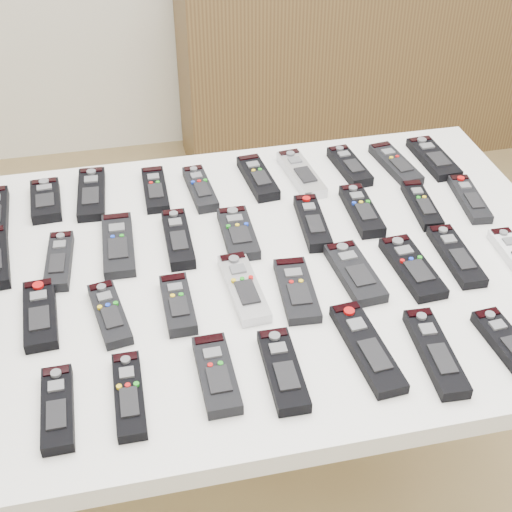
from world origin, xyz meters
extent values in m
plane|color=olive|center=(0.00, 0.00, 0.00)|extent=(4.00, 4.00, 0.00)
cube|color=white|center=(-0.11, 0.06, 0.76)|extent=(1.25, 0.88, 0.04)
cylinder|color=beige|center=(-0.67, 0.44, 0.37)|extent=(0.04, 0.04, 0.74)
cylinder|color=beige|center=(0.46, 0.44, 0.37)|extent=(0.04, 0.04, 0.74)
cube|color=#4C341E|center=(0.77, 1.78, 0.41)|extent=(1.63, 0.41, 0.81)
cube|color=black|center=(-0.50, 0.36, 0.79)|extent=(0.07, 0.15, 0.02)
cube|color=black|center=(-0.41, 0.37, 0.79)|extent=(0.07, 0.19, 0.02)
cube|color=black|center=(-0.27, 0.35, 0.79)|extent=(0.05, 0.17, 0.02)
cube|color=black|center=(-0.17, 0.33, 0.79)|extent=(0.06, 0.17, 0.02)
cube|color=black|center=(-0.04, 0.35, 0.79)|extent=(0.07, 0.17, 0.02)
cube|color=#B7B7BC|center=(0.06, 0.34, 0.79)|extent=(0.07, 0.19, 0.02)
cube|color=black|center=(0.18, 0.35, 0.79)|extent=(0.06, 0.16, 0.02)
cube|color=black|center=(0.29, 0.34, 0.79)|extent=(0.07, 0.18, 0.02)
cube|color=black|center=(0.38, 0.35, 0.79)|extent=(0.07, 0.18, 0.02)
cube|color=black|center=(-0.48, 0.14, 0.79)|extent=(0.06, 0.17, 0.02)
cube|color=black|center=(-0.36, 0.17, 0.79)|extent=(0.06, 0.19, 0.02)
cube|color=black|center=(-0.24, 0.16, 0.79)|extent=(0.05, 0.18, 0.02)
cube|color=black|center=(-0.12, 0.15, 0.79)|extent=(0.06, 0.16, 0.02)
cube|color=black|center=(0.03, 0.16, 0.79)|extent=(0.06, 0.18, 0.02)
cube|color=black|center=(0.15, 0.18, 0.79)|extent=(0.05, 0.17, 0.02)
cube|color=black|center=(0.28, 0.17, 0.79)|extent=(0.06, 0.17, 0.02)
cube|color=black|center=(0.39, 0.17, 0.79)|extent=(0.06, 0.17, 0.02)
cube|color=black|center=(-0.51, -0.01, 0.79)|extent=(0.06, 0.17, 0.02)
cube|color=black|center=(-0.39, -0.03, 0.79)|extent=(0.07, 0.17, 0.02)
cube|color=black|center=(-0.27, -0.03, 0.79)|extent=(0.05, 0.15, 0.02)
cube|color=#B7B7BC|center=(-0.15, -0.01, 0.79)|extent=(0.07, 0.19, 0.02)
cube|color=black|center=(-0.05, -0.04, 0.79)|extent=(0.07, 0.17, 0.02)
cube|color=black|center=(0.07, -0.02, 0.79)|extent=(0.07, 0.17, 0.02)
cube|color=black|center=(0.18, -0.02, 0.79)|extent=(0.07, 0.18, 0.02)
cube|color=black|center=(0.28, -0.01, 0.79)|extent=(0.05, 0.18, 0.02)
cube|color=black|center=(-0.48, -0.23, 0.79)|extent=(0.05, 0.16, 0.02)
cube|color=black|center=(-0.37, -0.23, 0.79)|extent=(0.05, 0.17, 0.02)
cube|color=black|center=(-0.23, -0.21, 0.79)|extent=(0.06, 0.16, 0.02)
cube|color=black|center=(-0.12, -0.23, 0.79)|extent=(0.06, 0.17, 0.02)
cube|color=black|center=(0.02, -0.21, 0.79)|extent=(0.07, 0.21, 0.02)
cube|color=black|center=(0.13, -0.24, 0.79)|extent=(0.06, 0.19, 0.02)
cube|color=black|center=(0.26, -0.25, 0.79)|extent=(0.06, 0.16, 0.02)
camera|label=1|loc=(-0.33, -0.99, 1.64)|focal=50.00mm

